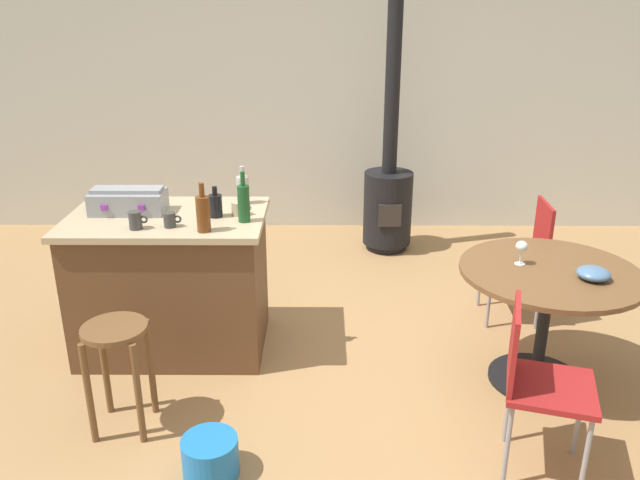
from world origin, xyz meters
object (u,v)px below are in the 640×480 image
object	(u,v)px
serving_bowl	(594,273)
bottle_0	(244,202)
cup_2	(239,208)
wooden_stool	(117,353)
dining_table	(547,297)
kitchen_island	(172,282)
bottle_2	(243,189)
wood_stove	(388,193)
folding_chair_far	(537,377)
bottle_1	(203,213)
toolbox	(128,201)
bottle_3	(215,205)
cup_0	(136,220)
wine_glass	(522,247)
folding_chair_near	(523,251)
plastic_bucket	(210,457)
cup_1	(170,220)

from	to	relation	value
serving_bowl	bottle_0	bearing A→B (deg)	167.34
cup_2	wooden_stool	bearing A→B (deg)	-121.84
dining_table	kitchen_island	bearing A→B (deg)	169.59
wooden_stool	bottle_2	bearing A→B (deg)	63.94
cup_2	kitchen_island	bearing A→B (deg)	-178.10
wood_stove	folding_chair_far	bearing A→B (deg)	-81.94
kitchen_island	bottle_1	size ratio (longest dim) A/B	4.23
serving_bowl	toolbox	bearing A→B (deg)	167.29
bottle_3	wooden_stool	bearing A→B (deg)	-115.78
cup_0	wine_glass	distance (m)	2.24
folding_chair_near	bottle_1	xyz separation A→B (m)	(-2.10, -0.69, 0.51)
wood_stove	bottle_2	distance (m)	1.94
folding_chair_far	bottle_2	xyz separation A→B (m)	(-1.53, 1.43, 0.49)
bottle_2	cup_0	distance (m)	0.76
kitchen_island	bottle_2	distance (m)	0.76
wine_glass	folding_chair_near	bearing A→B (deg)	70.40
wood_stove	cup_0	xyz separation A→B (m)	(-1.68, -2.01, 0.43)
bottle_1	toolbox	bearing A→B (deg)	147.30
bottle_0	bottle_3	xyz separation A→B (m)	(-0.19, 0.09, -0.05)
bottle_3	serving_bowl	world-z (taller)	bottle_3
cup_2	wine_glass	distance (m)	1.71
bottle_3	plastic_bucket	distance (m)	1.51
wood_stove	bottle_3	distance (m)	2.23
cup_1	cup_2	world-z (taller)	cup_1
wooden_stool	bottle_1	world-z (taller)	bottle_1
wood_stove	cup_1	distance (m)	2.51
dining_table	folding_chair_near	xyz separation A→B (m)	(0.11, 0.82, -0.04)
dining_table	serving_bowl	distance (m)	0.31
folding_chair_far	cup_0	bearing A→B (deg)	156.08
dining_table	folding_chair_near	size ratio (longest dim) A/B	1.17
bottle_0	cup_1	size ratio (longest dim) A/B	2.91
wine_glass	toolbox	bearing A→B (deg)	170.35
folding_chair_near	bottle_0	bearing A→B (deg)	-164.78
bottle_1	bottle_3	xyz separation A→B (m)	(0.03, 0.26, -0.04)
kitchen_island	plastic_bucket	world-z (taller)	kitchen_island
bottle_1	plastic_bucket	xyz separation A→B (m)	(0.14, -0.96, -0.93)
cup_1	kitchen_island	bearing A→B (deg)	110.38
wood_stove	plastic_bucket	world-z (taller)	wood_stove
toolbox	bottle_3	world-z (taller)	bottle_3
kitchen_island	bottle_0	bearing A→B (deg)	-12.08
dining_table	cup_1	xyz separation A→B (m)	(-2.20, 0.21, 0.40)
bottle_3	folding_chair_far	bearing A→B (deg)	-34.72
cup_0	serving_bowl	xyz separation A→B (m)	(2.58, -0.30, -0.20)
dining_table	bottle_0	bearing A→B (deg)	170.07
folding_chair_far	plastic_bucket	world-z (taller)	folding_chair_far
wood_stove	toolbox	world-z (taller)	wood_stove
toolbox	bottle_2	distance (m)	0.72
folding_chair_near	bottle_3	distance (m)	2.17
wood_stove	bottle_0	bearing A→B (deg)	-119.63
wine_glass	cup_2	bearing A→B (deg)	167.97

